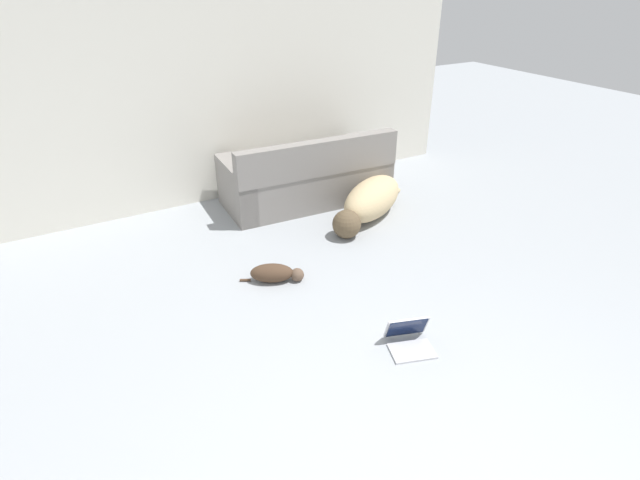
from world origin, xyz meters
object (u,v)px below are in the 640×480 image
couch (307,179)px  laptop_open (409,337)px  dog (369,201)px  cat (275,273)px

couch → laptop_open: bearing=80.7°
couch → dog: 0.81m
dog → couch: bearing=-92.3°
cat → dog: bearing=51.6°
couch → cat: couch is taller
couch → dog: couch is taller
dog → cat: (-1.41, -0.62, -0.12)m
cat → laptop_open: laptop_open is taller
couch → cat: (-1.04, -1.34, -0.19)m
cat → couch: bearing=80.0°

